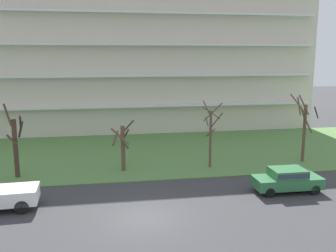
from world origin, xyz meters
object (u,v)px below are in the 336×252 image
Objects in this scene: tree_center at (211,133)px; sedan_green_center_left at (287,179)px; tree_far_left at (16,144)px; tree_right at (304,127)px; tree_left at (123,145)px.

sedan_green_center_left is at bearing -59.23° from tree_center.
tree_center is (14.53, 0.08, 0.27)m from tree_far_left.
tree_right is (8.02, 0.23, 0.23)m from tree_center.
tree_left is 0.70× the size of tree_right.
tree_right is at bearing -125.69° from sedan_green_center_left.
tree_far_left is at bearing -179.21° from tree_right.
tree_left is 0.74× the size of tree_center.
tree_right is (22.55, 0.31, 0.49)m from tree_far_left.
tree_far_left is 1.02× the size of tree_center.
tree_center is 8.03m from tree_right.
sedan_green_center_left is at bearing -30.83° from tree_left.
tree_center is at bearing -178.37° from tree_right.
tree_right reaches higher than tree_far_left.
sedan_green_center_left is (3.53, -5.92, -1.93)m from tree_center.
tree_center reaches higher than sedan_green_center_left.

